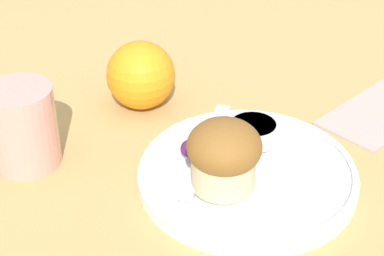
% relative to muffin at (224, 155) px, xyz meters
% --- Properties ---
extents(ground_plane, '(3.00, 3.00, 0.00)m').
position_rel_muffin_xyz_m(ground_plane, '(0.06, 0.03, -0.05)').
color(ground_plane, tan).
extents(plate, '(0.22, 0.22, 0.02)m').
position_rel_muffin_xyz_m(plate, '(0.04, 0.00, -0.04)').
color(plate, white).
rests_on(plate, ground_plane).
extents(muffin, '(0.07, 0.07, 0.07)m').
position_rel_muffin_xyz_m(muffin, '(0.00, 0.00, 0.00)').
color(muffin, beige).
rests_on(muffin, plate).
extents(cream_ramekin, '(0.05, 0.05, 0.02)m').
position_rel_muffin_xyz_m(cream_ramekin, '(0.08, 0.03, -0.02)').
color(cream_ramekin, silver).
rests_on(cream_ramekin, plate).
extents(berry_pair, '(0.04, 0.02, 0.02)m').
position_rel_muffin_xyz_m(berry_pair, '(0.02, 0.06, -0.03)').
color(berry_pair, '#4C194C').
rests_on(berry_pair, plate).
extents(butter_knife, '(0.15, 0.10, 0.00)m').
position_rel_muffin_xyz_m(butter_knife, '(0.03, 0.05, -0.03)').
color(butter_knife, silver).
rests_on(butter_knife, plate).
extents(orange_fruit, '(0.08, 0.08, 0.08)m').
position_rel_muffin_xyz_m(orange_fruit, '(0.06, 0.19, -0.01)').
color(orange_fruit, orange).
rests_on(orange_fruit, ground_plane).
extents(juice_glass, '(0.07, 0.07, 0.09)m').
position_rel_muffin_xyz_m(juice_glass, '(-0.10, 0.19, -0.01)').
color(juice_glass, '#E5998C').
rests_on(juice_glass, ground_plane).
extents(folded_napkin, '(0.15, 0.08, 0.01)m').
position_rel_muffin_xyz_m(folded_napkin, '(0.24, -0.02, -0.05)').
color(folded_napkin, '#D19E93').
rests_on(folded_napkin, ground_plane).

